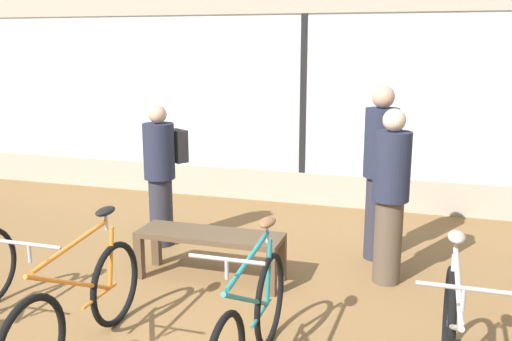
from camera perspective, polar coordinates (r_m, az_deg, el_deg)
shop_back_wall at (r=7.83m, az=4.78°, el=8.34°), size 12.00×0.08×3.20m
bicycle_left at (r=4.39m, az=-17.26°, el=-12.83°), size 0.46×1.70×1.02m
bicycle_right at (r=3.94m, az=-0.54°, el=-15.10°), size 0.46×1.69×1.03m
display_bench at (r=5.48m, az=-4.63°, el=-7.06°), size 1.40×0.44×0.46m
customer_near_rack at (r=6.35m, az=-9.46°, el=-0.06°), size 0.50×0.56×1.57m
customer_by_window at (r=5.40m, az=13.29°, el=-2.27°), size 0.43×0.43×1.65m
customer_mid_floor at (r=5.96m, az=12.27°, el=0.13°), size 0.48×0.48×1.81m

